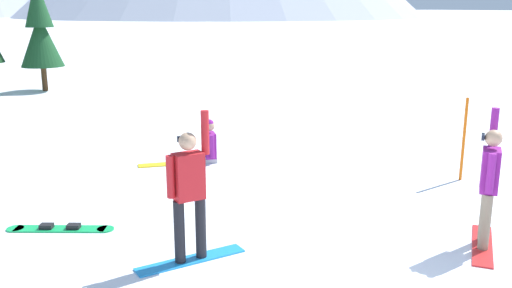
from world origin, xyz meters
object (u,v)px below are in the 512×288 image
(snowboarder_background, at_px, (202,147))
(loose_snowboard_near_left, at_px, (60,228))
(snowboarder_foreground, at_px, (489,184))
(trail_marker_pole, at_px, (464,139))
(pine_tree_twin, at_px, (40,30))
(snowboarder_midground, at_px, (189,192))

(snowboarder_background, distance_m, loose_snowboard_near_left, 4.40)
(snowboarder_foreground, distance_m, trail_marker_pole, 3.34)
(snowboarder_foreground, xyz_separation_m, trail_marker_pole, (2.24, 2.47, -0.11))
(loose_snowboard_near_left, bearing_deg, trail_marker_pole, -8.18)
(loose_snowboard_near_left, xyz_separation_m, pine_tree_twin, (1.92, 15.92, 2.49))
(snowboarder_foreground, xyz_separation_m, snowboarder_midground, (-4.01, 1.56, 0.04))
(snowboarder_foreground, relative_size, trail_marker_pole, 1.20)
(snowboarder_background, xyz_separation_m, loose_snowboard_near_left, (-3.53, -2.60, -0.32))
(snowboarder_foreground, height_order, trail_marker_pole, snowboarder_foreground)
(snowboarder_foreground, xyz_separation_m, loose_snowboard_near_left, (-5.44, 3.58, -0.94))
(snowboarder_foreground, distance_m, loose_snowboard_near_left, 6.58)
(snowboarder_foreground, relative_size, snowboarder_midground, 0.96)
(snowboarder_midground, height_order, pine_tree_twin, pine_tree_twin)
(snowboarder_foreground, bearing_deg, trail_marker_pole, 47.78)
(snowboarder_midground, xyz_separation_m, snowboarder_background, (2.09, 4.62, -0.66))
(loose_snowboard_near_left, distance_m, pine_tree_twin, 16.23)
(trail_marker_pole, bearing_deg, snowboarder_midground, -171.72)
(snowboarder_midground, relative_size, trail_marker_pole, 1.24)
(snowboarder_background, height_order, loose_snowboard_near_left, snowboarder_background)
(pine_tree_twin, bearing_deg, snowboarder_background, -83.11)
(snowboarder_midground, xyz_separation_m, pine_tree_twin, (0.48, 17.93, 1.50))
(snowboarder_midground, relative_size, snowboarder_background, 1.18)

